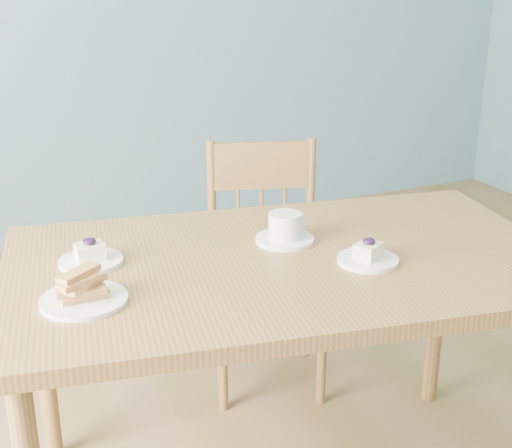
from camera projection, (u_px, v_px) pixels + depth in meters
name	position (u px, v px, depth m)	size (l,w,h in m)	color
room	(406.00, 16.00, 1.44)	(5.01, 5.01, 2.71)	#936745
dining_table	(286.00, 284.00, 1.83)	(1.52, 1.04, 0.75)	olive
dining_chair	(266.00, 265.00, 2.51)	(0.49, 0.48, 0.87)	olive
cheesecake_plate_near	(368.00, 256.00, 1.77)	(0.15, 0.15, 0.06)	silver
cheesecake_plate_far	(91.00, 257.00, 1.76)	(0.16, 0.16, 0.07)	silver
coffee_cup	(285.00, 229.00, 1.89)	(0.16, 0.16, 0.08)	silver
biscotti_plate	(83.00, 292.00, 1.56)	(0.19, 0.19, 0.08)	silver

